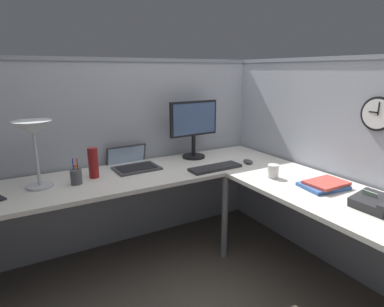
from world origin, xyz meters
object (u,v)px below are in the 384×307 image
(monitor, at_px, (194,125))
(computer_mouse, at_px, (248,161))
(pen_cup, at_px, (76,177))
(laptop, at_px, (132,163))
(desk_lamp_dome, at_px, (33,133))
(keyboard, at_px, (215,168))
(office_phone, at_px, (375,204))
(coffee_mug, at_px, (273,171))
(thermos_flask, at_px, (93,163))
(wall_clock, at_px, (378,114))
(book_stack, at_px, (324,185))

(monitor, height_order, computer_mouse, monitor)
(pen_cup, bearing_deg, laptop, 23.69)
(computer_mouse, height_order, desk_lamp_dome, desk_lamp_dome)
(monitor, distance_m, pen_cup, 1.08)
(computer_mouse, bearing_deg, desk_lamp_dome, 170.69)
(keyboard, relative_size, computer_mouse, 4.13)
(desk_lamp_dome, xyz_separation_m, office_phone, (1.58, -1.32, -0.33))
(computer_mouse, distance_m, desk_lamp_dome, 1.62)
(coffee_mug, bearing_deg, computer_mouse, 78.40)
(keyboard, distance_m, computer_mouse, 0.32)
(thermos_flask, height_order, office_phone, thermos_flask)
(laptop, bearing_deg, pen_cup, -156.31)
(desk_lamp_dome, distance_m, wall_clock, 2.20)
(monitor, relative_size, laptop, 1.27)
(monitor, distance_m, coffee_mug, 0.83)
(wall_clock, bearing_deg, coffee_mug, 135.12)
(computer_mouse, xyz_separation_m, desk_lamp_dome, (-1.56, 0.26, 0.35))
(thermos_flask, relative_size, office_phone, 1.06)
(book_stack, height_order, coffee_mug, coffee_mug)
(laptop, distance_m, pen_cup, 0.51)
(office_phone, xyz_separation_m, coffee_mug, (-0.10, 0.69, 0.01))
(thermos_flask, bearing_deg, computer_mouse, -13.03)
(pen_cup, relative_size, coffee_mug, 1.88)
(thermos_flask, bearing_deg, desk_lamp_dome, -176.60)
(computer_mouse, xyz_separation_m, coffee_mug, (-0.08, -0.37, 0.03))
(office_phone, bearing_deg, coffee_mug, 98.26)
(pen_cup, xyz_separation_m, office_phone, (1.36, -1.26, -0.02))
(laptop, height_order, office_phone, laptop)
(laptop, distance_m, book_stack, 1.45)
(desk_lamp_dome, bearing_deg, thermos_flask, 3.40)
(monitor, height_order, laptop, monitor)
(laptop, xyz_separation_m, book_stack, (0.94, -1.10, -0.00))
(wall_clock, bearing_deg, office_phone, -143.33)
(computer_mouse, xyz_separation_m, wall_clock, (0.37, -0.81, 0.47))
(thermos_flask, bearing_deg, monitor, 7.00)
(pen_cup, relative_size, book_stack, 0.59)
(laptop, distance_m, wall_clock, 1.79)
(laptop, relative_size, coffee_mug, 4.10)
(laptop, bearing_deg, computer_mouse, -25.08)
(monitor, distance_m, thermos_flask, 0.92)
(computer_mouse, relative_size, thermos_flask, 0.47)
(keyboard, height_order, book_stack, book_stack)
(pen_cup, bearing_deg, keyboard, -10.66)
(desk_lamp_dome, relative_size, pen_cup, 2.47)
(monitor, relative_size, desk_lamp_dome, 1.12)
(coffee_mug, bearing_deg, monitor, 106.47)
(keyboard, relative_size, office_phone, 2.07)
(laptop, height_order, coffee_mug, laptop)
(computer_mouse, xyz_separation_m, office_phone, (0.02, -1.06, 0.02))
(book_stack, xyz_separation_m, coffee_mug, (-0.15, 0.33, 0.03))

